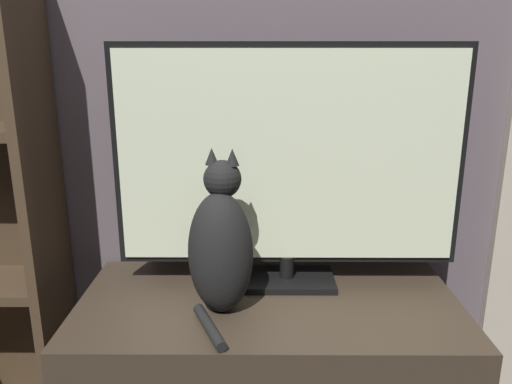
{
  "coord_description": "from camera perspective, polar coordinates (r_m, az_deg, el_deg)",
  "views": [
    {
      "loc": [
        -0.03,
        -0.41,
        1.22
      ],
      "look_at": [
        -0.04,
        0.93,
        0.84
      ],
      "focal_mm": 35.0,
      "sensor_mm": 36.0,
      "label": 1
    }
  ],
  "objects": [
    {
      "name": "wall_back",
      "position": [
        1.63,
        1.43,
        18.43
      ],
      "size": [
        4.8,
        0.05,
        2.6
      ],
      "color": "#564C51",
      "rests_on": "ground_plane"
    },
    {
      "name": "tv_stand",
      "position": [
        1.62,
        1.4,
        -20.49
      ],
      "size": [
        1.1,
        0.55,
        0.53
      ],
      "color": "#33281E",
      "rests_on": "ground_plane"
    },
    {
      "name": "tv",
      "position": [
        1.47,
        3.75,
        3.24
      ],
      "size": [
        1.03,
        0.18,
        0.72
      ],
      "color": "black",
      "rests_on": "tv_stand"
    },
    {
      "name": "cat",
      "position": [
        1.36,
        -4.01,
        -6.25
      ],
      "size": [
        0.21,
        0.31,
        0.45
      ],
      "rotation": [
        0.0,
        0.0,
        -0.21
      ],
      "color": "black",
      "rests_on": "tv_stand"
    }
  ]
}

